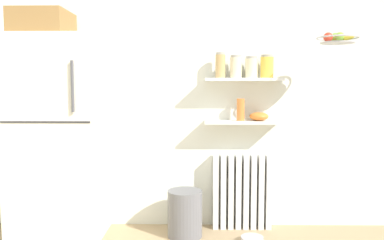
{
  "coord_description": "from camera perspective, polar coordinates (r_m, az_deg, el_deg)",
  "views": [
    {
      "loc": [
        -0.06,
        -1.69,
        1.33
      ],
      "look_at": [
        -0.12,
        1.6,
        1.05
      ],
      "focal_mm": 36.69,
      "sensor_mm": 36.0,
      "label": 1
    }
  ],
  "objects": [
    {
      "name": "storage_jar_3",
      "position": [
        3.64,
        10.84,
        7.63
      ],
      "size": [
        0.12,
        0.12,
        0.21
      ],
      "color": "yellow",
      "rests_on": "wall_shelf_upper"
    },
    {
      "name": "radiator",
      "position": [
        3.77,
        7.26,
        -10.28
      ],
      "size": [
        0.54,
        0.12,
        0.7
      ],
      "color": "white",
      "rests_on": "ground_plane"
    },
    {
      "name": "storage_jar_1",
      "position": [
        3.6,
        6.4,
        7.69
      ],
      "size": [
        0.1,
        0.1,
        0.21
      ],
      "color": "beige",
      "rests_on": "wall_shelf_upper"
    },
    {
      "name": "vase",
      "position": [
        3.61,
        7.08,
        1.5
      ],
      "size": [
        0.07,
        0.07,
        0.2
      ],
      "primitive_type": "cylinder",
      "color": "#CC7033",
      "rests_on": "wall_shelf_lower"
    },
    {
      "name": "refrigerator",
      "position": [
        3.61,
        -18.87,
        -1.8
      ],
      "size": [
        0.75,
        0.67,
        1.97
      ],
      "color": "silver",
      "rests_on": "ground_plane"
    },
    {
      "name": "pet_food_bowl",
      "position": [
        3.54,
        8.73,
        -16.8
      ],
      "size": [
        0.19,
        0.19,
        0.05
      ],
      "primitive_type": "cylinder",
      "color": "#B7B7BC",
      "rests_on": "ground_plane"
    },
    {
      "name": "wall_shelf_lower",
      "position": [
        3.62,
        7.43,
        -0.3
      ],
      "size": [
        0.7,
        0.22,
        0.02
      ],
      "primitive_type": "cube",
      "color": "white"
    },
    {
      "name": "wall_shelf_upper",
      "position": [
        3.61,
        7.5,
        5.87
      ],
      "size": [
        0.7,
        0.22,
        0.02
      ],
      "primitive_type": "cube",
      "color": "white"
    },
    {
      "name": "hanging_fruit_basket",
      "position": [
        3.49,
        20.36,
        11.05
      ],
      "size": [
        0.34,
        0.34,
        0.1
      ],
      "color": "#B2B2B7"
    },
    {
      "name": "shelf_bowl",
      "position": [
        3.64,
        9.72,
        0.52
      ],
      "size": [
        0.17,
        0.17,
        0.08
      ],
      "primitive_type": "ellipsoid",
      "color": "orange",
      "rests_on": "wall_shelf_lower"
    },
    {
      "name": "storage_jar_2",
      "position": [
        3.62,
        8.63,
        7.56
      ],
      "size": [
        0.11,
        0.11,
        0.19
      ],
      "color": "beige",
      "rests_on": "wall_shelf_upper"
    },
    {
      "name": "back_wall",
      "position": [
        3.74,
        1.92,
        4.4
      ],
      "size": [
        7.04,
        0.1,
        2.6
      ],
      "primitive_type": "cube",
      "color": "silver",
      "rests_on": "ground_plane"
    },
    {
      "name": "storage_jar_0",
      "position": [
        3.59,
        4.15,
        7.91
      ],
      "size": [
        0.09,
        0.09,
        0.23
      ],
      "color": "tan",
      "rests_on": "wall_shelf_upper"
    },
    {
      "name": "trash_bin",
      "position": [
        3.58,
        -1.04,
        -13.43
      ],
      "size": [
        0.31,
        0.31,
        0.41
      ],
      "primitive_type": "cylinder",
      "color": "slate",
      "rests_on": "ground_plane"
    }
  ]
}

